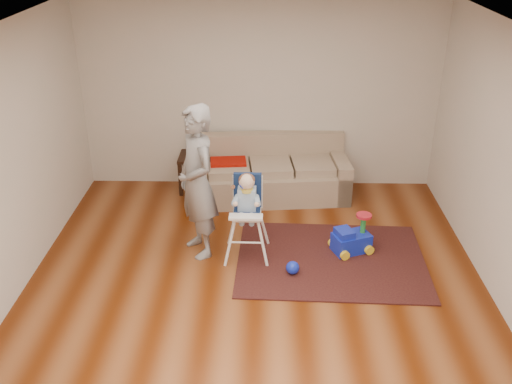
{
  "coord_description": "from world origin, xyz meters",
  "views": [
    {
      "loc": [
        0.11,
        -4.97,
        3.66
      ],
      "look_at": [
        0.0,
        0.4,
        1.0
      ],
      "focal_mm": 40.0,
      "sensor_mm": 36.0,
      "label": 1
    }
  ],
  "objects_px": {
    "sofa": "(270,169)",
    "adult": "(197,182)",
    "toy_ball": "(293,268)",
    "high_chair": "(247,217)",
    "side_table": "(199,172)",
    "ride_on_toy": "(352,234)"
  },
  "relations": [
    {
      "from": "toy_ball",
      "to": "adult",
      "type": "height_order",
      "value": "adult"
    },
    {
      "from": "sofa",
      "to": "adult",
      "type": "height_order",
      "value": "adult"
    },
    {
      "from": "high_chair",
      "to": "adult",
      "type": "xyz_separation_m",
      "value": [
        -0.56,
        0.07,
        0.4
      ]
    },
    {
      "from": "side_table",
      "to": "ride_on_toy",
      "type": "xyz_separation_m",
      "value": [
        2.0,
        -1.7,
        -0.01
      ]
    },
    {
      "from": "sofa",
      "to": "toy_ball",
      "type": "relative_size",
      "value": 14.84
    },
    {
      "from": "high_chair",
      "to": "adult",
      "type": "bearing_deg",
      "value": 173.78
    },
    {
      "from": "ride_on_toy",
      "to": "high_chair",
      "type": "relative_size",
      "value": 0.44
    },
    {
      "from": "ride_on_toy",
      "to": "adult",
      "type": "height_order",
      "value": "adult"
    },
    {
      "from": "adult",
      "to": "side_table",
      "type": "bearing_deg",
      "value": 157.77
    },
    {
      "from": "side_table",
      "to": "toy_ball",
      "type": "bearing_deg",
      "value": -59.57
    },
    {
      "from": "ride_on_toy",
      "to": "sofa",
      "type": "bearing_deg",
      "value": 101.21
    },
    {
      "from": "high_chair",
      "to": "toy_ball",
      "type": "bearing_deg",
      "value": -36.64
    },
    {
      "from": "toy_ball",
      "to": "side_table",
      "type": "bearing_deg",
      "value": 120.43
    },
    {
      "from": "side_table",
      "to": "toy_ball",
      "type": "height_order",
      "value": "side_table"
    },
    {
      "from": "adult",
      "to": "sofa",
      "type": "bearing_deg",
      "value": 121.58
    },
    {
      "from": "ride_on_toy",
      "to": "adult",
      "type": "distance_m",
      "value": 1.91
    },
    {
      "from": "side_table",
      "to": "high_chair",
      "type": "xyz_separation_m",
      "value": [
        0.77,
        -1.78,
        0.24
      ]
    },
    {
      "from": "side_table",
      "to": "toy_ball",
      "type": "distance_m",
      "value": 2.54
    },
    {
      "from": "side_table",
      "to": "ride_on_toy",
      "type": "relative_size",
      "value": 1.13
    },
    {
      "from": "adult",
      "to": "high_chair",
      "type": "bearing_deg",
      "value": 53.52
    },
    {
      "from": "toy_ball",
      "to": "high_chair",
      "type": "relative_size",
      "value": 0.14
    },
    {
      "from": "ride_on_toy",
      "to": "adult",
      "type": "relative_size",
      "value": 0.26
    }
  ]
}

